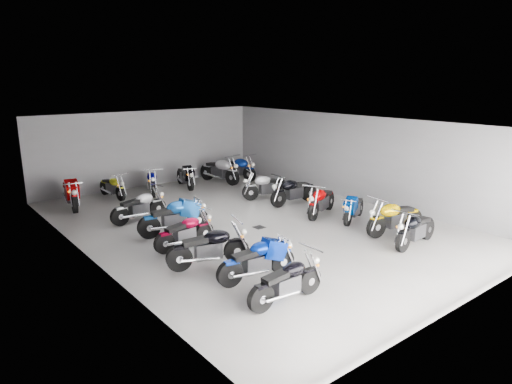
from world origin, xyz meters
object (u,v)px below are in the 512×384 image
Objects in this scene: motorcycle_left_f at (140,207)px; motorcycle_right_e at (294,191)px; motorcycle_back_f at (238,168)px; motorcycle_back_e at (220,170)px; drain_grate at (259,227)px; motorcycle_left_e at (175,217)px; motorcycle_left_b at (258,260)px; motorcycle_left_c at (209,247)px; motorcycle_back_d at (185,176)px; motorcycle_back_a at (71,193)px; motorcycle_right_c at (354,208)px; motorcycle_right_f at (267,186)px; motorcycle_back_b at (113,187)px; motorcycle_left_d at (185,232)px; motorcycle_right_d at (321,201)px; motorcycle_right_b at (395,217)px; motorcycle_back_c at (152,182)px; motorcycle_left_a at (287,281)px; motorcycle_right_a at (416,229)px.

motorcycle_left_f is 0.95× the size of motorcycle_right_e.
motorcycle_left_f is 0.90× the size of motorcycle_back_f.
motorcycle_right_e is 4.65m from motorcycle_back_e.
drain_grate is 2.63m from motorcycle_left_e.
motorcycle_left_e reaches higher than motorcycle_left_b.
motorcycle_left_c is 6.28m from motorcycle_right_e.
drain_grate is at bearing 94.40° from motorcycle_back_d.
motorcycle_left_e is 5.09m from motorcycle_back_a.
motorcycle_right_f is (-0.40, 3.89, 0.05)m from motorcycle_right_c.
motorcycle_right_c is at bearing 141.51° from motorcycle_back_a.
motorcycle_left_e is at bearing 82.45° from motorcycle_back_b.
motorcycle_left_d is 0.95× the size of motorcycle_right_f.
motorcycle_right_d is (4.82, -1.37, -0.02)m from motorcycle_left_e.
motorcycle_right_b is 1.09× the size of motorcycle_back_c.
motorcycle_back_d is at bearing -9.22° from motorcycle_right_c.
motorcycle_back_a is at bearing 15.60° from motorcycle_back_d.
motorcycle_right_d is at bearing 116.48° from motorcycle_back_d.
motorcycle_back_f is at bearing 156.90° from motorcycle_left_c.
motorcycle_left_e is (0.27, 5.24, 0.06)m from motorcycle_left_a.
motorcycle_back_c is at bearing 11.15° from motorcycle_right_a.
motorcycle_back_d is (1.61, 0.12, 0.00)m from motorcycle_back_c.
motorcycle_left_d is at bearing 94.16° from motorcycle_back_c.
motorcycle_left_f is 1.14× the size of motorcycle_right_c.
motorcycle_left_d is 0.94× the size of motorcycle_left_f.
motorcycle_back_e reaches higher than motorcycle_left_e.
motorcycle_left_a is at bearing 104.83° from motorcycle_right_d.
motorcycle_left_d is at bearing 36.10° from motorcycle_back_f.
motorcycle_left_a is at bearing -3.39° from motorcycle_left_d.
motorcycle_right_e is 1.20m from motorcycle_right_f.
motorcycle_right_d is at bearing 15.64° from motorcycle_right_b.
motorcycle_back_a reaches higher than motorcycle_back_d.
motorcycle_right_a is 11.68m from motorcycle_back_a.
motorcycle_left_d is at bearing 40.08° from motorcycle_back_e.
motorcycle_right_f is at bearing 63.15° from motorcycle_back_f.
motorcycle_left_d is at bearing 71.17° from motorcycle_right_b.
motorcycle_right_a is 5.26m from motorcycle_right_e.
motorcycle_right_d is (5.33, 1.32, 0.00)m from motorcycle_left_c.
motorcycle_back_e reaches higher than motorcycle_back_a.
motorcycle_right_d reaches higher than motorcycle_right_f.
motorcycle_left_d is 1.00× the size of motorcycle_back_b.
motorcycle_left_c reaches higher than motorcycle_right_c.
drain_grate is 3.52m from motorcycle_right_f.
motorcycle_left_f is 3.25m from motorcycle_back_a.
motorcycle_right_e reaches higher than motorcycle_right_a.
motorcycle_back_a reaches higher than motorcycle_back_b.
motorcycle_left_c is (-0.25, 2.56, 0.04)m from motorcycle_left_a.
drain_grate is at bearing 52.27° from motorcycle_right_b.
motorcycle_right_a is at bearing -58.75° from drain_grate.
motorcycle_back_e is (0.15, 3.47, 0.07)m from motorcycle_right_f.
motorcycle_left_c is 1.54m from motorcycle_left_d.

